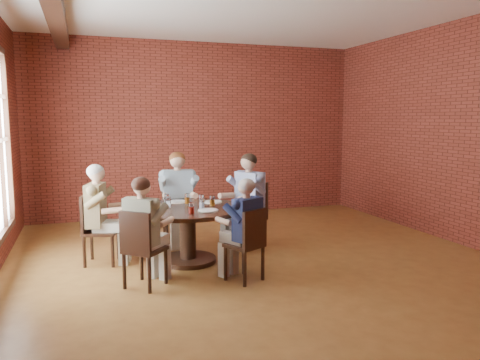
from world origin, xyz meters
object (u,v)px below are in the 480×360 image
object	(u,v)px
chair_b	(178,209)
diner_b	(178,198)
dining_table	(188,223)
chair_e	(249,242)
chair_c	(95,226)
chair_d	(141,246)
smartphone	(211,210)
chair_a	(251,211)
diner_d	(144,232)
diner_e	(244,230)
diner_c	(101,215)
diner_a	(247,201)

from	to	relation	value
chair_b	diner_b	xyz separation A→B (m)	(-0.01, -0.10, 0.18)
dining_table	chair_e	distance (m)	1.11
diner_b	chair_c	world-z (taller)	diner_b
chair_d	smartphone	xyz separation A→B (m)	(0.94, 0.47, 0.26)
chair_e	dining_table	bearing A→B (deg)	-90.00
chair_a	diner_d	size ratio (longest dim) A/B	0.77
diner_b	chair_d	distance (m)	1.96
diner_e	dining_table	bearing A→B (deg)	-90.00
diner_b	chair_c	size ratio (longest dim) A/B	1.51
dining_table	chair_c	distance (m)	1.23
diner_c	diner_d	world-z (taller)	diner_c
chair_c	diner_d	xyz separation A→B (m)	(0.52, -1.08, 0.13)
chair_b	diner_b	bearing A→B (deg)	-90.00
chair_a	chair_c	world-z (taller)	chair_a
diner_c	diner_e	size ratio (longest dim) A/B	1.08
chair_c	chair_d	xyz separation A→B (m)	(0.47, -1.14, -0.01)
diner_a	smartphone	distance (m)	1.13
chair_b	diner_e	bearing A→B (deg)	-74.58
diner_a	chair_b	world-z (taller)	diner_a
chair_a	smartphone	world-z (taller)	chair_a
diner_b	chair_d	xyz separation A→B (m)	(-0.78, -1.79, -0.21)
chair_c	chair_e	size ratio (longest dim) A/B	1.06
dining_table	diner_a	world-z (taller)	diner_a
dining_table	diner_d	distance (m)	1.00
chair_c	diner_d	size ratio (longest dim) A/B	0.73
diner_c	diner_a	bearing A→B (deg)	-69.30
diner_b	chair_d	bearing A→B (deg)	-109.63
diner_d	diner_e	size ratio (longest dim) A/B	1.04
chair_d	diner_d	world-z (taller)	diner_d
dining_table	chair_b	size ratio (longest dim) A/B	1.52
dining_table	smartphone	size ratio (longest dim) A/B	9.96
diner_d	chair_c	bearing A→B (deg)	-22.78
diner_c	diner_b	bearing A→B (deg)	-44.36
chair_d	diner_d	size ratio (longest dim) A/B	0.71
diner_a	chair_e	world-z (taller)	diner_a
diner_d	smartphone	bearing A→B (deg)	-113.41
chair_d	diner_e	distance (m)	1.20
chair_b	diner_b	world-z (taller)	diner_b
chair_d	chair_a	bearing A→B (deg)	-101.86
chair_d	smartphone	size ratio (longest dim) A/B	6.04
diner_d	diner_c	bearing A→B (deg)	-25.93
chair_a	chair_d	size ratio (longest dim) A/B	1.08
chair_a	diner_c	world-z (taller)	diner_c
diner_a	diner_e	size ratio (longest dim) A/B	1.14
chair_a	diner_d	xyz separation A→B (m)	(-1.75, -1.28, 0.11)
chair_e	smartphone	world-z (taller)	chair_e
diner_a	chair_b	bearing A→B (deg)	-148.29
chair_c	smartphone	bearing A→B (deg)	-99.39
dining_table	chair_a	world-z (taller)	chair_a
smartphone	dining_table	bearing A→B (deg)	113.51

